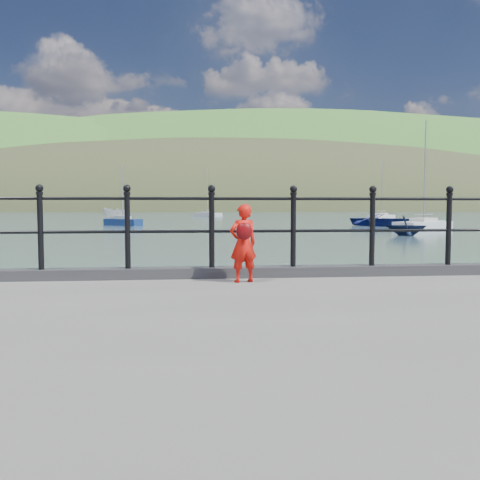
{
  "coord_description": "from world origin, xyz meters",
  "views": [
    {
      "loc": [
        -0.92,
        -7.49,
        2.05
      ],
      "look_at": [
        -0.19,
        -0.2,
        1.55
      ],
      "focal_mm": 38.0,
      "sensor_mm": 36.0,
      "label": 1
    }
  ],
  "objects": [
    {
      "name": "ground",
      "position": [
        0.0,
        0.0,
        0.0
      ],
      "size": [
        600.0,
        600.0,
        0.0
      ],
      "primitive_type": "plane",
      "color": "#2D4251",
      "rests_on": "ground"
    },
    {
      "name": "railing",
      "position": [
        0.0,
        -0.15,
        1.82
      ],
      "size": [
        18.11,
        0.11,
        1.2
      ],
      "color": "black",
      "rests_on": "kerb"
    },
    {
      "name": "far_shore",
      "position": [
        38.34,
        239.41,
        -22.57
      ],
      "size": [
        830.0,
        200.0,
        156.0
      ],
      "color": "#333A21",
      "rests_on": "ground"
    },
    {
      "name": "kerb",
      "position": [
        0.0,
        -0.15,
        1.07
      ],
      "size": [
        60.0,
        0.3,
        0.15
      ],
      "primitive_type": "cube",
      "color": "#28282B",
      "rests_on": "quay"
    },
    {
      "name": "launch_white",
      "position": [
        -10.68,
        60.95,
        0.89
      ],
      "size": [
        3.77,
        4.85,
        1.78
      ],
      "primitive_type": "imported",
      "rotation": [
        0.0,
        0.0,
        -0.52
      ],
      "color": "silver",
      "rests_on": "ground"
    },
    {
      "name": "launch_blue",
      "position": [
        18.36,
        42.09,
        0.63
      ],
      "size": [
        7.39,
        7.21,
        1.25
      ],
      "primitive_type": "imported",
      "rotation": [
        0.0,
        0.0,
        0.86
      ],
      "color": "navy",
      "rests_on": "ground"
    },
    {
      "name": "sailboat_near",
      "position": [
        19.32,
        34.68,
        0.34
      ],
      "size": [
        6.8,
        5.77,
        9.55
      ],
      "rotation": [
        0.0,
        0.0,
        0.64
      ],
      "color": "white",
      "rests_on": "ground"
    },
    {
      "name": "launch_navy",
      "position": [
        13.88,
        25.95,
        0.69
      ],
      "size": [
        3.25,
        3.04,
        1.38
      ],
      "primitive_type": "imported",
      "rotation": [
        0.0,
        0.0,
        1.21
      ],
      "color": "#0E1732",
      "rests_on": "ground"
    },
    {
      "name": "sailboat_far",
      "position": [
        27.01,
        64.16,
        0.34
      ],
      "size": [
        5.59,
        5.52,
        8.84
      ],
      "rotation": [
        0.0,
        0.0,
        0.78
      ],
      "color": "white",
      "rests_on": "ground"
    },
    {
      "name": "sailboat_port",
      "position": [
        -7.71,
        45.61,
        0.34
      ],
      "size": [
        4.22,
        3.64,
        6.43
      ],
      "rotation": [
        0.0,
        0.0,
        -0.64
      ],
      "color": "navy",
      "rests_on": "ground"
    },
    {
      "name": "child",
      "position": [
        -0.19,
        -0.64,
        1.54
      ],
      "size": [
        0.45,
        0.36,
        1.07
      ],
      "rotation": [
        0.0,
        0.0,
        3.44
      ],
      "color": "red",
      "rests_on": "quay"
    },
    {
      "name": "sailboat_deep",
      "position": [
        2.62,
        90.79,
        0.34
      ],
      "size": [
        5.56,
        6.16,
        9.44
      ],
      "rotation": [
        0.0,
        0.0,
        -0.88
      ],
      "color": "beige",
      "rests_on": "ground"
    }
  ]
}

